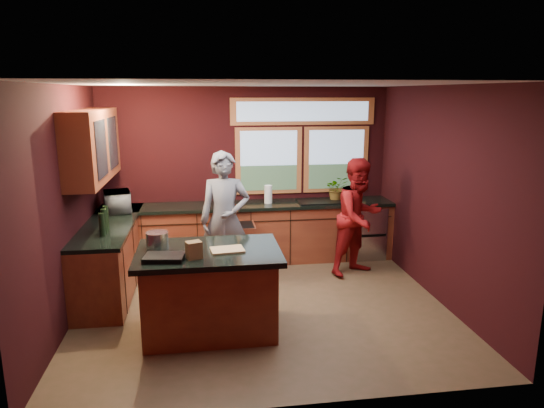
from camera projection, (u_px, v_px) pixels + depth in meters
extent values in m
plane|color=brown|center=(263.00, 306.00, 6.06)|extent=(4.50, 4.50, 0.00)
cube|color=black|center=(247.00, 174.00, 7.69)|extent=(4.50, 0.02, 2.70)
cube|color=black|center=(294.00, 255.00, 3.83)|extent=(4.50, 0.02, 2.70)
cube|color=black|center=(64.00, 207.00, 5.44)|extent=(0.02, 4.00, 2.70)
cube|color=black|center=(440.00, 195.00, 6.07)|extent=(0.02, 4.00, 2.70)
cube|color=silver|center=(262.00, 84.00, 5.45)|extent=(4.50, 4.00, 0.02)
cube|color=#8DA5C4|center=(269.00, 161.00, 7.68)|extent=(1.06, 0.02, 1.06)
cube|color=#8DA5C4|center=(336.00, 160.00, 7.83)|extent=(1.06, 0.02, 1.06)
cube|color=#B06033|center=(303.00, 111.00, 7.58)|extent=(2.30, 0.02, 0.42)
cube|color=#5F2316|center=(92.00, 146.00, 6.15)|extent=(0.36, 1.80, 0.90)
cube|color=#5F2316|center=(249.00, 234.00, 7.60)|extent=(4.50, 0.60, 0.88)
cube|color=black|center=(249.00, 205.00, 7.49)|extent=(4.50, 0.64, 0.05)
cube|color=#B7B7BC|center=(363.00, 231.00, 7.84)|extent=(0.60, 0.58, 0.85)
cube|color=black|center=(319.00, 204.00, 7.61)|extent=(0.66, 0.46, 0.05)
cube|color=#5F2316|center=(111.00, 258.00, 6.51)|extent=(0.60, 2.30, 0.88)
cube|color=black|center=(109.00, 224.00, 6.41)|extent=(0.64, 2.30, 0.05)
cube|color=#5F2316|center=(210.00, 294.00, 5.35)|extent=(1.40, 0.90, 0.88)
cube|color=black|center=(209.00, 253.00, 5.24)|extent=(1.55, 1.05, 0.06)
imported|color=slate|center=(225.00, 220.00, 6.55)|extent=(0.70, 0.48, 1.86)
imported|color=maroon|center=(359.00, 217.00, 6.99)|extent=(1.04, 0.96, 1.71)
imported|color=#999999|center=(118.00, 202.00, 6.97)|extent=(0.47, 0.59, 0.29)
imported|color=#999999|center=(336.00, 188.00, 7.69)|extent=(0.35, 0.30, 0.39)
cylinder|color=white|center=(268.00, 194.00, 7.50)|extent=(0.12, 0.12, 0.28)
cube|color=tan|center=(227.00, 250.00, 5.21)|extent=(0.38, 0.29, 0.02)
cylinder|color=silver|center=(157.00, 240.00, 5.28)|extent=(0.24, 0.24, 0.18)
cube|color=brown|center=(194.00, 250.00, 4.95)|extent=(0.18, 0.16, 0.18)
cube|color=black|center=(164.00, 257.00, 4.93)|extent=(0.43, 0.33, 0.05)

